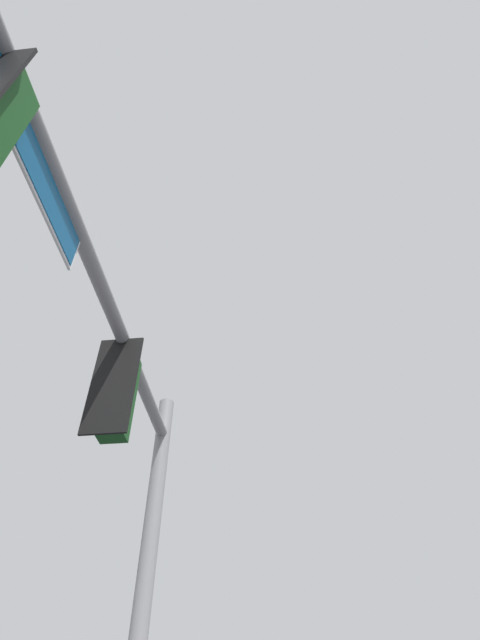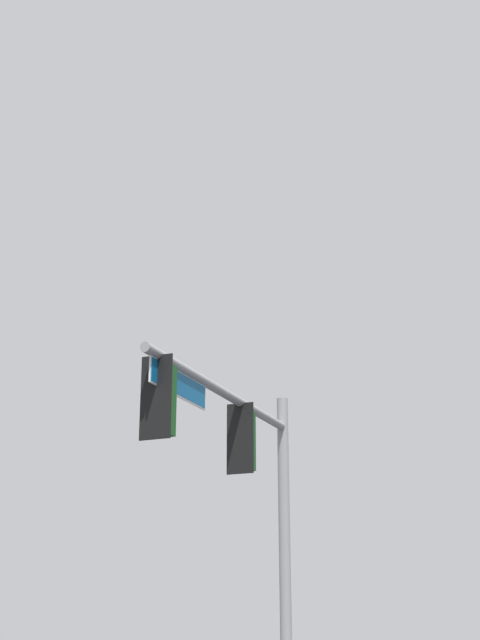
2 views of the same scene
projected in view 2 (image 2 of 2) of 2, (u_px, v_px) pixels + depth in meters
name	position (u px, v px, depth m)	size (l,w,h in m)	color
signal_pole_near	(241.00, 465.00, 16.06)	(6.00, 0.75, 5.93)	gray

